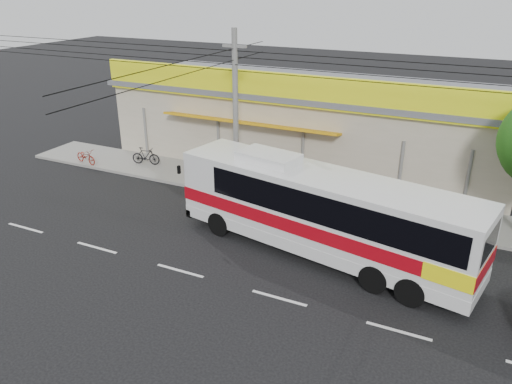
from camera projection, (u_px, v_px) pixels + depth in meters
ground at (214, 241)px, 20.59m from camera, size 120.00×120.00×0.00m
sidewalk at (273, 189)px, 25.54m from camera, size 30.00×3.20×0.15m
lane_markings at (180, 271)px, 18.52m from camera, size 50.00×0.12×0.01m
storefront_building at (311, 121)px, 29.25m from camera, size 22.60×9.20×5.70m
coach_bus at (326, 210)px, 18.79m from camera, size 12.25×4.81×3.69m
motorbike_red at (86, 156)px, 28.70m from camera, size 1.70×0.88×0.85m
motorbike_dark at (146, 156)px, 28.51m from camera, size 1.73×0.85×1.00m
utility_pole at (235, 60)px, 22.65m from camera, size 34.00×14.00×7.99m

